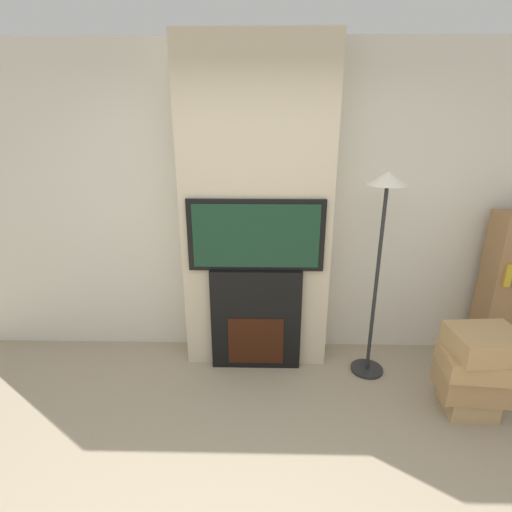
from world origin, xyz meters
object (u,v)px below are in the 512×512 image
Objects in this scene: television at (256,235)px; box_stack at (476,370)px; bookshelf at (509,291)px; fireplace at (256,319)px; floor_lamp at (383,225)px.

television reaches higher than box_stack.
bookshelf is (2.19, 0.11, -0.52)m from television.
fireplace is at bearing 159.99° from box_stack.
television is (0.00, -0.00, 0.76)m from fireplace.
floor_lamp is at bearing 141.48° from box_stack.
television reaches higher than fireplace.
floor_lamp is at bearing -4.76° from fireplace.
fireplace is 1.72m from box_stack.
floor_lamp is 1.38m from bookshelf.
bookshelf is at bearing 2.98° from television.
box_stack is 0.51× the size of bookshelf.
fireplace is 0.76m from television.
bookshelf is at bearing 9.11° from floor_lamp.
fireplace reaches higher than box_stack.
bookshelf is (2.19, 0.11, 0.24)m from fireplace.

